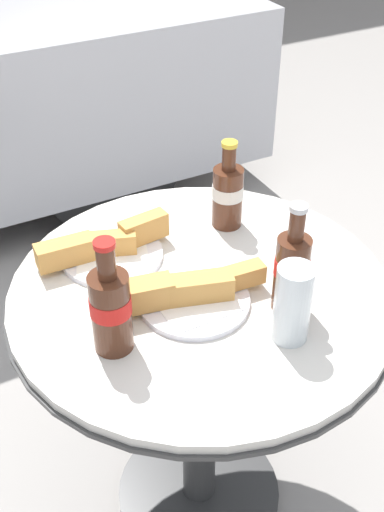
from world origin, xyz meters
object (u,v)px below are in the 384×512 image
Objects in this scene: lunch_plate_near at (108,248)px; lunch_plate_far at (186,293)px; cola_bottle_center at (111,308)px; drinking_glass at (292,307)px; bistro_table at (200,347)px; cola_bottle_left at (228,193)px; cola_bottle_right at (292,269)px.

lunch_plate_near is 0.22m from lunch_plate_far.
cola_bottle_center is 0.18m from lunch_plate_far.
cola_bottle_center is at bearing 156.49° from drinking_glass.
bistro_table is 2.41× the size of lunch_plate_far.
lunch_plate_near is (-0.20, 0.38, -0.05)m from drinking_glass.
cola_bottle_center reaches higher than lunch_plate_far.
lunch_plate_near is at bearing 110.15° from lunch_plate_far.
cola_bottle_left is 0.90× the size of cola_bottle_right.
cola_bottle_right is at bearing -97.48° from cola_bottle_left.
cola_bottle_left is 0.30m from cola_bottle_right.
cola_bottle_center is at bearing -161.29° from bistro_table.
bistro_table is 3.40× the size of cola_bottle_right.
bistro_table is 3.39× the size of cola_bottle_center.
cola_bottle_right reaches higher than bistro_table.
cola_bottle_center is at bearing 170.35° from cola_bottle_right.
cola_bottle_left is 0.71× the size of lunch_plate_near.
lunch_plate_near is at bearing 118.07° from drinking_glass.
bistro_table is 0.35m from cola_bottle_center.
cola_bottle_center is 0.27m from lunch_plate_near.
bistro_table is at bearing 110.17° from drinking_glass.
lunch_plate_near is (0.09, 0.25, -0.07)m from cola_bottle_center.
drinking_glass is at bearing -61.93° from lunch_plate_near.
cola_bottle_left is (0.16, 0.17, 0.25)m from bistro_table.
cola_bottle_left is 0.38m from drinking_glass.
lunch_plate_near is (-0.13, 0.18, 0.20)m from bistro_table.
cola_bottle_left reaches higher than lunch_plate_far.
lunch_plate_near is at bearing 128.68° from cola_bottle_right.
cola_bottle_center is at bearing -166.40° from lunch_plate_far.
lunch_plate_far is (0.17, 0.04, -0.07)m from cola_bottle_center.
bistro_table is 0.21m from lunch_plate_far.
cola_bottle_left is at bearing -1.71° from lunch_plate_near.
cola_bottle_right is 0.71× the size of lunch_plate_far.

